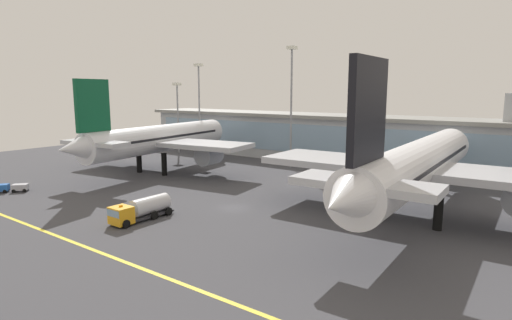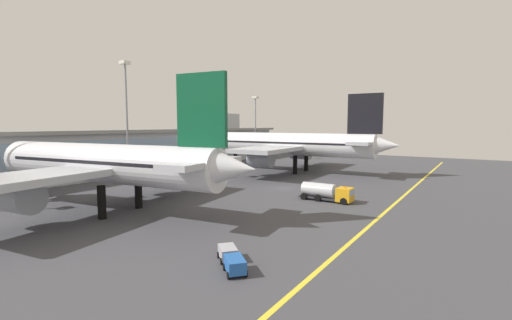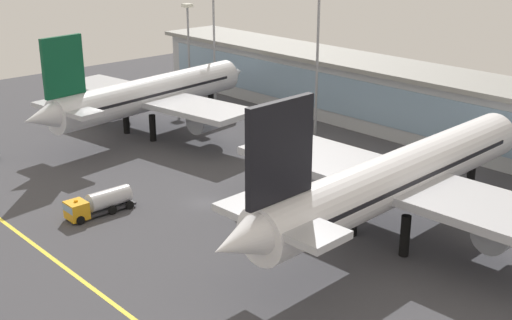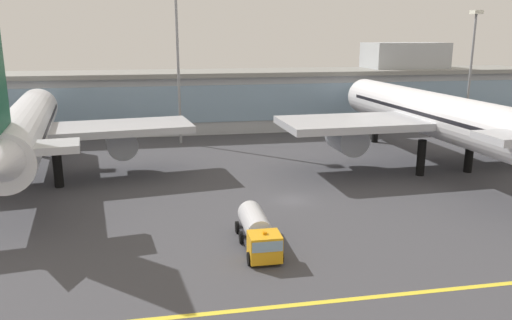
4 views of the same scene
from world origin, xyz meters
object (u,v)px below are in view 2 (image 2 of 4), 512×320
object	(u,v)px
airliner_near_left	(106,164)
baggage_tug_near	(231,259)
apron_light_mast_centre	(126,105)
fuel_tanker_truck	(328,192)
apron_light_mast_east	(255,118)
airliner_near_right	(290,145)

from	to	relation	value
airliner_near_left	baggage_tug_near	size ratio (longest dim) A/B	9.31
apron_light_mast_centre	fuel_tanker_truck	bearing A→B (deg)	-84.07
apron_light_mast_centre	apron_light_mast_east	size ratio (longest dim) A/B	1.17
apron_light_mast_centre	baggage_tug_near	bearing A→B (deg)	-118.17
airliner_near_left	baggage_tug_near	bearing A→B (deg)	159.17
apron_light_mast_east	baggage_tug_near	bearing A→B (deg)	-148.14
fuel_tanker_truck	apron_light_mast_centre	xyz separation A→B (m)	(-4.73, 45.52, 15.58)
baggage_tug_near	apron_light_mast_centre	world-z (taller)	apron_light_mast_centre
fuel_tanker_truck	baggage_tug_near	distance (m)	30.91
airliner_near_left	apron_light_mast_east	bearing A→B (deg)	-80.84
fuel_tanker_truck	apron_light_mast_east	world-z (taller)	apron_light_mast_east
fuel_tanker_truck	apron_light_mast_east	size ratio (longest dim) A/B	0.40
fuel_tanker_truck	apron_light_mast_centre	distance (m)	48.34
airliner_near_right	apron_light_mast_east	xyz separation A→B (m)	(21.51, 25.10, 7.57)
apron_light_mast_centre	airliner_near_left	bearing A→B (deg)	-133.24
airliner_near_right	fuel_tanker_truck	bearing A→B (deg)	125.54
airliner_near_left	fuel_tanker_truck	xyz separation A→B (m)	(24.30, -24.70, -5.46)
apron_light_mast_centre	apron_light_mast_east	xyz separation A→B (m)	(55.40, 2.00, -2.18)
apron_light_mast_east	fuel_tanker_truck	bearing A→B (deg)	-136.84
fuel_tanker_truck	apron_light_mast_centre	bearing A→B (deg)	-173.54
airliner_near_left	airliner_near_right	distance (m)	53.52
airliner_near_right	apron_light_mast_centre	xyz separation A→B (m)	(-33.89, 23.10, 9.74)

